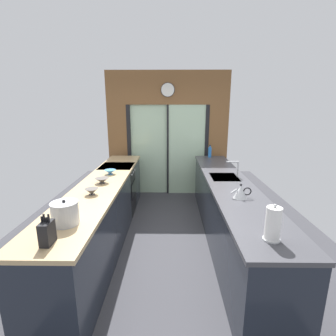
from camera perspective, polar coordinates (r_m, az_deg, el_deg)
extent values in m
cube|color=#38383D|center=(4.22, -0.39, -14.01)|extent=(5.04, 7.60, 0.02)
cube|color=brown|center=(5.54, -0.06, 17.90)|extent=(2.64, 0.08, 0.70)
cube|color=#B2D1AD|center=(5.65, -4.32, 4.06)|extent=(0.80, 0.02, 2.00)
cube|color=#B2D1AD|center=(5.60, 4.25, 3.97)|extent=(0.80, 0.02, 2.00)
cube|color=black|center=(5.69, -8.77, 3.99)|extent=(0.08, 0.10, 2.00)
cube|color=black|center=(5.67, 8.69, 3.96)|extent=(0.08, 0.10, 2.00)
cube|color=black|center=(5.61, -0.05, 4.02)|extent=(0.04, 0.10, 2.00)
cube|color=brown|center=(5.74, -11.23, 3.97)|extent=(0.42, 0.08, 2.00)
cube|color=brown|center=(5.71, 11.19, 3.92)|extent=(0.42, 0.08, 2.00)
cylinder|color=white|center=(5.48, -0.06, 17.43)|extent=(0.27, 0.03, 0.27)
torus|color=black|center=(5.48, -0.06, 17.43)|extent=(0.29, 0.02, 0.29)
cube|color=#1E232D|center=(3.34, -17.01, -13.97)|extent=(0.58, 2.55, 0.88)
cube|color=#1E232D|center=(5.33, -9.98, -2.95)|extent=(0.58, 0.65, 0.88)
cube|color=tan|center=(3.73, -14.67, -3.23)|extent=(0.62, 3.80, 0.04)
cube|color=#1E232D|center=(3.85, 13.40, -9.90)|extent=(0.58, 3.80, 0.88)
cube|color=#3D3D42|center=(3.69, 13.80, -3.35)|extent=(0.62, 3.80, 0.04)
cube|color=#B7BABC|center=(3.92, 12.71, -2.33)|extent=(0.40, 0.48, 0.05)
cylinder|color=#B7BABC|center=(3.93, 15.68, -0.24)|extent=(0.02, 0.02, 0.25)
cylinder|color=#B7BABC|center=(3.88, 14.50, 1.37)|extent=(0.18, 0.02, 0.02)
cube|color=black|center=(4.74, -11.35, -5.15)|extent=(0.58, 0.60, 0.88)
cube|color=black|center=(4.68, -7.83, -4.75)|extent=(0.01, 0.48, 0.28)
cube|color=black|center=(4.61, -11.63, 0.32)|extent=(0.58, 0.60, 0.03)
cylinder|color=#B7BABC|center=(4.41, -8.24, -1.57)|extent=(0.02, 0.04, 0.04)
cylinder|color=#B7BABC|center=(4.58, -7.90, -0.97)|extent=(0.02, 0.04, 0.04)
cylinder|color=#B7BABC|center=(4.76, -7.58, -0.41)|extent=(0.02, 0.04, 0.04)
cylinder|color=#514C47|center=(3.20, -16.96, -5.80)|extent=(0.07, 0.07, 0.01)
cone|color=#514C47|center=(3.19, -17.01, -5.13)|extent=(0.16, 0.16, 0.07)
cylinder|color=#514C47|center=(3.62, -14.79, -3.34)|extent=(0.09, 0.09, 0.01)
cone|color=#514C47|center=(3.61, -14.83, -2.76)|extent=(0.19, 0.19, 0.07)
cylinder|color=teal|center=(4.06, -13.05, -1.35)|extent=(0.08, 0.08, 0.01)
cone|color=teal|center=(4.05, -13.08, -0.85)|extent=(0.18, 0.18, 0.07)
cube|color=black|center=(2.22, -25.90, -13.23)|extent=(0.08, 0.14, 0.19)
cylinder|color=black|center=(2.18, -26.86, -10.53)|extent=(0.02, 0.02, 0.06)
cylinder|color=black|center=(2.17, -26.46, -10.33)|extent=(0.02, 0.02, 0.08)
cylinder|color=black|center=(2.17, -25.99, -10.70)|extent=(0.02, 0.02, 0.05)
cylinder|color=black|center=(2.16, -25.59, -10.42)|extent=(0.02, 0.02, 0.08)
cylinder|color=#B7BABC|center=(2.49, -22.45, -9.65)|extent=(0.24, 0.24, 0.20)
cylinder|color=#B7BABC|center=(2.45, -22.68, -7.38)|extent=(0.25, 0.25, 0.01)
sphere|color=black|center=(2.45, -22.71, -7.03)|extent=(0.03, 0.03, 0.03)
cone|color=#B7BABC|center=(3.05, 16.23, -5.28)|extent=(0.17, 0.17, 0.15)
sphere|color=black|center=(3.03, 16.34, -3.71)|extent=(0.03, 0.03, 0.03)
cylinder|color=#B7BABC|center=(3.03, 14.88, -5.17)|extent=(0.08, 0.02, 0.07)
torus|color=black|center=(3.07, 17.66, -5.11)|extent=(0.10, 0.01, 0.10)
cylinder|color=#286BB7|center=(5.33, 9.53, 3.54)|extent=(0.07, 0.07, 0.21)
cylinder|color=#286BB7|center=(5.31, 9.58, 4.85)|extent=(0.03, 0.03, 0.04)
cylinder|color=black|center=(5.30, 9.59, 5.12)|extent=(0.04, 0.04, 0.01)
cylinder|color=#B7BABC|center=(2.26, 22.53, -14.79)|extent=(0.14, 0.14, 0.01)
cylinder|color=white|center=(2.20, 22.87, -11.55)|extent=(0.12, 0.12, 0.27)
sphere|color=#B7BABC|center=(2.14, 23.26, -7.91)|extent=(0.03, 0.03, 0.03)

